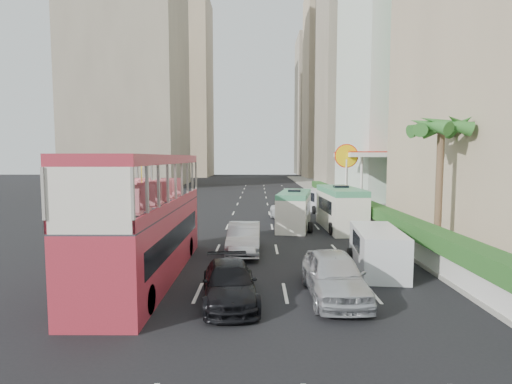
{
  "coord_description": "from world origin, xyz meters",
  "views": [
    {
      "loc": [
        -1.39,
        -16.23,
        4.95
      ],
      "look_at": [
        -1.5,
        4.0,
        3.2
      ],
      "focal_mm": 28.0,
      "sensor_mm": 36.0,
      "label": 1
    }
  ],
  "objects_px": {
    "minibus_near": "(294,210)",
    "panel_van_far": "(321,201)",
    "car_silver_lane_b": "(334,297)",
    "palm_tree": "(439,189)",
    "car_black": "(230,301)",
    "panel_van_near": "(377,250)",
    "shell_station": "(374,180)",
    "van_asset": "(289,221)",
    "minibus_far": "(340,208)",
    "car_silver_lane_a": "(244,253)",
    "double_decker_bus": "(146,217)"
  },
  "relations": [
    {
      "from": "panel_van_near",
      "to": "palm_tree",
      "type": "bearing_deg",
      "value": 43.07
    },
    {
      "from": "double_decker_bus",
      "to": "minibus_near",
      "type": "bearing_deg",
      "value": 58.29
    },
    {
      "from": "van_asset",
      "to": "shell_station",
      "type": "height_order",
      "value": "shell_station"
    },
    {
      "from": "double_decker_bus",
      "to": "car_black",
      "type": "relative_size",
      "value": 2.47
    },
    {
      "from": "car_silver_lane_b",
      "to": "palm_tree",
      "type": "distance_m",
      "value": 9.74
    },
    {
      "from": "van_asset",
      "to": "shell_station",
      "type": "xyz_separation_m",
      "value": [
        9.02,
        8.46,
        2.75
      ]
    },
    {
      "from": "car_silver_lane_a",
      "to": "van_asset",
      "type": "height_order",
      "value": "car_silver_lane_a"
    },
    {
      "from": "van_asset",
      "to": "panel_van_far",
      "type": "distance_m",
      "value": 6.71
    },
    {
      "from": "car_silver_lane_b",
      "to": "shell_station",
      "type": "relative_size",
      "value": 0.6
    },
    {
      "from": "panel_van_far",
      "to": "van_asset",
      "type": "bearing_deg",
      "value": -130.09
    },
    {
      "from": "minibus_near",
      "to": "car_silver_lane_b",
      "type": "bearing_deg",
      "value": -78.79
    },
    {
      "from": "van_asset",
      "to": "panel_van_far",
      "type": "xyz_separation_m",
      "value": [
        3.41,
        5.69,
        0.99
      ]
    },
    {
      "from": "double_decker_bus",
      "to": "palm_tree",
      "type": "height_order",
      "value": "palm_tree"
    },
    {
      "from": "double_decker_bus",
      "to": "panel_van_far",
      "type": "distance_m",
      "value": 22.79
    },
    {
      "from": "car_silver_lane_a",
      "to": "palm_tree",
      "type": "height_order",
      "value": "palm_tree"
    },
    {
      "from": "double_decker_bus",
      "to": "car_silver_lane_b",
      "type": "bearing_deg",
      "value": -18.34
    },
    {
      "from": "car_silver_lane_b",
      "to": "panel_van_near",
      "type": "height_order",
      "value": "panel_van_near"
    },
    {
      "from": "minibus_far",
      "to": "panel_van_near",
      "type": "height_order",
      "value": "minibus_far"
    },
    {
      "from": "car_silver_lane_a",
      "to": "minibus_near",
      "type": "bearing_deg",
      "value": 66.28
    },
    {
      "from": "car_silver_lane_a",
      "to": "palm_tree",
      "type": "bearing_deg",
      "value": -0.91
    },
    {
      "from": "car_silver_lane_a",
      "to": "minibus_near",
      "type": "height_order",
      "value": "minibus_near"
    },
    {
      "from": "panel_van_near",
      "to": "shell_station",
      "type": "height_order",
      "value": "shell_station"
    },
    {
      "from": "car_silver_lane_b",
      "to": "shell_station",
      "type": "distance_m",
      "value": 27.01
    },
    {
      "from": "car_silver_lane_b",
      "to": "panel_van_far",
      "type": "bearing_deg",
      "value": 81.38
    },
    {
      "from": "van_asset",
      "to": "palm_tree",
      "type": "bearing_deg",
      "value": -63.49
    },
    {
      "from": "car_black",
      "to": "minibus_near",
      "type": "height_order",
      "value": "minibus_near"
    },
    {
      "from": "minibus_near",
      "to": "minibus_far",
      "type": "distance_m",
      "value": 3.18
    },
    {
      "from": "minibus_near",
      "to": "shell_station",
      "type": "bearing_deg",
      "value": 62.86
    },
    {
      "from": "car_silver_lane_a",
      "to": "palm_tree",
      "type": "distance_m",
      "value": 10.49
    },
    {
      "from": "car_black",
      "to": "palm_tree",
      "type": "xyz_separation_m",
      "value": [
        10.18,
        6.85,
        3.38
      ]
    },
    {
      "from": "van_asset",
      "to": "shell_station",
      "type": "relative_size",
      "value": 0.63
    },
    {
      "from": "palm_tree",
      "to": "shell_station",
      "type": "xyz_separation_m",
      "value": [
        2.2,
        19.0,
        -0.63
      ]
    },
    {
      "from": "minibus_far",
      "to": "panel_van_far",
      "type": "xyz_separation_m",
      "value": [
        0.09,
        9.05,
        -0.46
      ]
    },
    {
      "from": "minibus_near",
      "to": "shell_station",
      "type": "xyz_separation_m",
      "value": [
        8.84,
        11.41,
        1.47
      ]
    },
    {
      "from": "shell_station",
      "to": "double_decker_bus",
      "type": "bearing_deg",
      "value": -124.82
    },
    {
      "from": "car_silver_lane_a",
      "to": "shell_station",
      "type": "bearing_deg",
      "value": 57.46
    },
    {
      "from": "car_silver_lane_b",
      "to": "minibus_far",
      "type": "bearing_deg",
      "value": 76.69
    },
    {
      "from": "car_silver_lane_b",
      "to": "panel_van_far",
      "type": "xyz_separation_m",
      "value": [
        3.09,
        22.65,
        0.99
      ]
    },
    {
      "from": "palm_tree",
      "to": "car_black",
      "type": "bearing_deg",
      "value": -146.07
    },
    {
      "from": "car_silver_lane_a",
      "to": "minibus_far",
      "type": "distance_m",
      "value": 9.59
    },
    {
      "from": "shell_station",
      "to": "van_asset",
      "type": "bearing_deg",
      "value": -136.82
    },
    {
      "from": "double_decker_bus",
      "to": "car_silver_lane_a",
      "type": "distance_m",
      "value": 6.25
    },
    {
      "from": "double_decker_bus",
      "to": "car_black",
      "type": "height_order",
      "value": "double_decker_bus"
    },
    {
      "from": "panel_van_far",
      "to": "shell_station",
      "type": "height_order",
      "value": "shell_station"
    },
    {
      "from": "palm_tree",
      "to": "panel_van_far",
      "type": "bearing_deg",
      "value": 101.85
    },
    {
      "from": "double_decker_bus",
      "to": "car_silver_lane_b",
      "type": "xyz_separation_m",
      "value": [
        7.3,
        -2.42,
        -2.53
      ]
    },
    {
      "from": "panel_van_far",
      "to": "palm_tree",
      "type": "relative_size",
      "value": 0.77
    },
    {
      "from": "minibus_near",
      "to": "panel_van_near",
      "type": "bearing_deg",
      "value": -65.16
    },
    {
      "from": "double_decker_bus",
      "to": "palm_tree",
      "type": "distance_m",
      "value": 14.39
    },
    {
      "from": "minibus_near",
      "to": "panel_van_far",
      "type": "relative_size",
      "value": 1.17
    }
  ]
}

